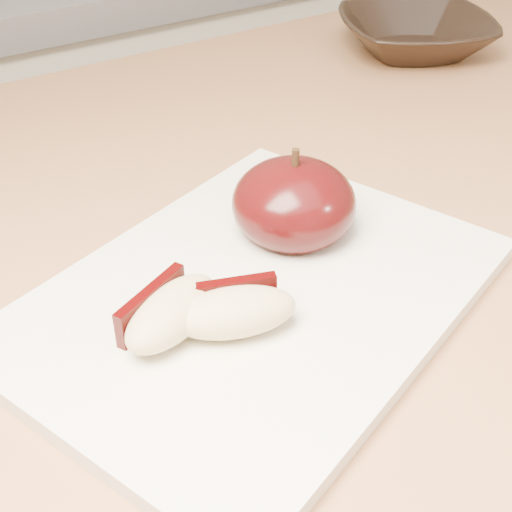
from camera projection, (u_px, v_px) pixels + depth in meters
back_cabinet at (45, 229)px, 1.26m from camera, size 2.40×0.62×0.94m
cutting_board at (256, 297)px, 0.43m from camera, size 0.35×0.30×0.01m
apple_half at (294, 204)px, 0.47m from camera, size 0.09×0.09×0.07m
apple_wedge_a at (170, 312)px, 0.39m from camera, size 0.08×0.06×0.03m
apple_wedge_b at (233, 310)px, 0.39m from camera, size 0.08×0.06×0.03m
bowl at (415, 34)px, 0.77m from camera, size 0.21×0.21×0.04m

